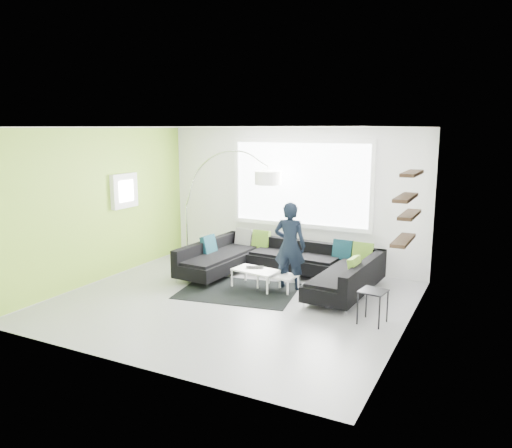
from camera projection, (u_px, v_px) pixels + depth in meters
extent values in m
plane|color=gray|center=(232.00, 301.00, 8.15)|extent=(5.50, 5.50, 0.00)
cube|color=white|center=(292.00, 198.00, 10.08)|extent=(5.50, 0.04, 2.80)
cube|color=white|center=(123.00, 251.00, 5.70)|extent=(5.50, 0.04, 2.80)
cube|color=white|center=(100.00, 205.00, 9.10)|extent=(0.04, 5.00, 2.80)
cube|color=white|center=(409.00, 233.00, 6.68)|extent=(0.04, 5.00, 2.80)
cube|color=silver|center=(230.00, 127.00, 7.62)|extent=(5.50, 5.00, 0.04)
cube|color=#93C638|center=(100.00, 205.00, 9.10)|extent=(0.01, 5.00, 2.80)
cube|color=white|center=(301.00, 184.00, 9.90)|extent=(2.96, 0.06, 1.68)
cube|color=white|center=(125.00, 191.00, 9.56)|extent=(0.12, 0.66, 0.66)
cube|color=black|center=(408.00, 206.00, 7.02)|extent=(0.20, 1.24, 0.95)
cube|color=black|center=(279.00, 274.00, 9.09)|extent=(3.46, 2.26, 0.35)
cube|color=black|center=(279.00, 257.00, 9.03)|extent=(3.46, 2.26, 0.26)
cube|color=#4C7219|center=(279.00, 254.00, 9.02)|extent=(3.00, 0.35, 0.37)
cube|color=black|center=(238.00, 291.00, 8.65)|extent=(2.16, 1.72, 0.01)
cube|color=white|center=(267.00, 280.00, 8.76)|extent=(1.10, 0.73, 0.34)
cube|color=black|center=(373.00, 307.00, 7.19)|extent=(0.41, 0.41, 0.50)
imported|color=black|center=(290.00, 246.00, 8.67)|extent=(0.66, 0.51, 1.54)
imported|color=black|center=(255.00, 268.00, 8.83)|extent=(0.48, 0.45, 0.02)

